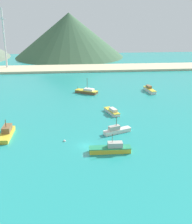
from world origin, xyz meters
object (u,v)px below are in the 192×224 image
object	(u,v)px
fishing_boat_3	(149,90)
fishing_boat_11	(112,111)
radio_tower	(4,39)
buoy_0	(65,141)
fishing_boat_2	(87,91)
fishing_boat_8	(117,130)
fishing_boat_0	(111,149)
fishing_boat_9	(7,133)

from	to	relation	value
fishing_boat_3	fishing_boat_11	world-z (taller)	fishing_boat_3
fishing_boat_11	radio_tower	world-z (taller)	radio_tower
buoy_0	fishing_boat_11	bearing A→B (deg)	52.36
fishing_boat_3	fishing_boat_2	bearing A→B (deg)	179.86
fishing_boat_2	fishing_boat_11	size ratio (longest dim) A/B	1.15
fishing_boat_3	fishing_boat_8	xyz separation A→B (m)	(-21.32, -42.46, -0.06)
fishing_boat_8	fishing_boat_11	size ratio (longest dim) A/B	1.00
fishing_boat_0	fishing_boat_8	distance (m)	11.99
fishing_boat_2	fishing_boat_11	world-z (taller)	fishing_boat_2
fishing_boat_0	radio_tower	xyz separation A→B (m)	(-46.29, 110.44, 16.77)
fishing_boat_3	fishing_boat_11	bearing A→B (deg)	-127.77
fishing_boat_2	fishing_boat_8	bearing A→B (deg)	-82.30
fishing_boat_9	radio_tower	world-z (taller)	radio_tower
fishing_boat_3	buoy_0	xyz separation A→B (m)	(-36.14, -46.73, -0.79)
fishing_boat_9	fishing_boat_11	size ratio (longest dim) A/B	1.21
fishing_boat_3	fishing_boat_8	size ratio (longest dim) A/B	1.15
fishing_boat_9	buoy_0	distance (m)	16.85
fishing_boat_0	fishing_boat_9	world-z (taller)	fishing_boat_0
fishing_boat_8	buoy_0	world-z (taller)	fishing_boat_8
fishing_boat_11	radio_tower	size ratio (longest dim) A/B	0.25
fishing_boat_9	fishing_boat_2	bearing A→B (deg)	59.00
fishing_boat_11	fishing_boat_8	bearing A→B (deg)	-93.99
fishing_boat_2	fishing_boat_11	bearing A→B (deg)	-75.21
fishing_boat_0	fishing_boat_2	world-z (taller)	fishing_boat_2
fishing_boat_9	fishing_boat_0	bearing A→B (deg)	-23.87
fishing_boat_0	fishing_boat_3	distance (m)	59.34
fishing_boat_8	fishing_boat_3	bearing A→B (deg)	63.34
fishing_boat_0	fishing_boat_2	xyz separation A→B (m)	(-2.47, 54.07, -0.13)
fishing_boat_2	buoy_0	size ratio (longest dim) A/B	14.24
fishing_boat_0	fishing_boat_3	world-z (taller)	fishing_boat_0
fishing_boat_2	fishing_boat_3	bearing A→B (deg)	-0.14
fishing_boat_0	fishing_boat_3	size ratio (longest dim) A/B	1.06
fishing_boat_2	fishing_boat_8	size ratio (longest dim) A/B	1.15
fishing_boat_0	fishing_boat_11	bearing A→B (deg)	81.01
fishing_boat_2	fishing_boat_9	distance (m)	48.82
fishing_boat_8	fishing_boat_9	bearing A→B (deg)	178.73
fishing_boat_3	fishing_boat_9	distance (m)	66.87
fishing_boat_2	fishing_boat_8	xyz separation A→B (m)	(5.75, -42.53, 0.01)
fishing_boat_0	fishing_boat_11	size ratio (longest dim) A/B	1.22
fishing_boat_2	fishing_boat_3	size ratio (longest dim) A/B	1.00
fishing_boat_11	radio_tower	distance (m)	98.29
fishing_boat_9	radio_tower	size ratio (longest dim) A/B	0.30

